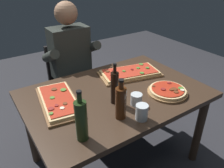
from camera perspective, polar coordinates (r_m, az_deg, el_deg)
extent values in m
plane|color=#2D2D33|center=(2.24, 0.75, -18.55)|extent=(6.40, 6.40, 0.00)
cube|color=#3D2B1E|center=(1.77, 0.90, -2.63)|extent=(1.40, 0.96, 0.04)
cylinder|color=#3D2B1E|center=(2.14, 21.35, -10.77)|extent=(0.07, 0.07, 0.70)
cylinder|color=#3D2B1E|center=(2.11, -20.10, -11.23)|extent=(0.07, 0.07, 0.70)
cylinder|color=#3D2B1E|center=(2.56, 7.23, -1.72)|extent=(0.07, 0.07, 0.70)
cube|color=olive|center=(2.03, 4.57, 2.53)|extent=(0.59, 0.39, 0.02)
cube|color=#DBB270|center=(2.02, 4.59, 2.99)|extent=(0.55, 0.36, 0.02)
cube|color=red|center=(2.02, 4.61, 3.32)|extent=(0.50, 0.32, 0.01)
cylinder|color=#4C7F2D|center=(2.08, 9.04, 4.11)|extent=(0.03, 0.03, 0.01)
cylinder|color=#4C7F2D|center=(2.07, 6.69, 4.10)|extent=(0.04, 0.04, 0.01)
cylinder|color=maroon|center=(1.93, -0.03, 2.33)|extent=(0.03, 0.03, 0.00)
cylinder|color=#4C7F2D|center=(2.00, 3.06, 3.31)|extent=(0.03, 0.03, 0.01)
cylinder|color=#4C7F2D|center=(1.98, 7.63, 2.81)|extent=(0.04, 0.04, 0.01)
cylinder|color=brown|center=(1.88, 0.95, 1.70)|extent=(0.03, 0.03, 0.01)
cylinder|color=brown|center=(1.99, -1.19, 3.25)|extent=(0.04, 0.04, 0.01)
cylinder|color=maroon|center=(2.00, 0.60, 3.43)|extent=(0.04, 0.04, 0.00)
cylinder|color=#4C7F2D|center=(2.15, 7.45, 5.04)|extent=(0.04, 0.04, 0.01)
cylinder|color=maroon|center=(1.99, 0.39, 3.28)|extent=(0.03, 0.03, 0.00)
cylinder|color=maroon|center=(2.03, 5.14, 3.76)|extent=(0.03, 0.03, 0.01)
cube|color=brown|center=(1.67, -13.43, -4.53)|extent=(0.33, 0.55, 0.02)
cube|color=#E5C184|center=(1.66, -13.50, -4.01)|extent=(0.29, 0.51, 0.02)
cube|color=#B72D19|center=(1.66, -13.55, -3.63)|extent=(0.26, 0.47, 0.01)
cylinder|color=brown|center=(1.77, -14.59, -1.32)|extent=(0.04, 0.04, 0.01)
cylinder|color=beige|center=(1.54, -12.62, -6.02)|extent=(0.03, 0.03, 0.00)
cylinder|color=maroon|center=(1.57, -14.03, -5.34)|extent=(0.03, 0.03, 0.01)
cylinder|color=#4C7F2D|center=(1.74, -12.34, -1.47)|extent=(0.04, 0.04, 0.01)
cylinder|color=brown|center=(1.58, -11.91, -4.93)|extent=(0.03, 0.03, 0.00)
cylinder|color=maroon|center=(1.55, -15.29, -6.19)|extent=(0.04, 0.04, 0.01)
cylinder|color=#4C7F2D|center=(1.50, -15.35, -7.29)|extent=(0.03, 0.03, 0.01)
cylinder|color=#4C7F2D|center=(1.67, -15.04, -3.40)|extent=(0.04, 0.04, 0.00)
cylinder|color=olive|center=(1.80, 13.95, -2.07)|extent=(0.31, 0.31, 0.02)
cylinder|color=#E5C184|center=(1.79, 14.02, -1.58)|extent=(0.28, 0.28, 0.02)
cylinder|color=#B72D19|center=(1.78, 14.07, -1.22)|extent=(0.25, 0.25, 0.01)
cylinder|color=brown|center=(1.76, 14.85, -1.44)|extent=(0.03, 0.03, 0.01)
cylinder|color=brown|center=(1.78, 15.77, -1.27)|extent=(0.04, 0.04, 0.01)
cylinder|color=maroon|center=(1.75, 12.94, -1.29)|extent=(0.04, 0.04, 0.01)
cylinder|color=brown|center=(1.74, 16.04, -1.97)|extent=(0.04, 0.04, 0.01)
cylinder|color=brown|center=(1.79, 10.57, -0.52)|extent=(0.03, 0.03, 0.00)
cylinder|color=brown|center=(1.78, 15.61, -1.24)|extent=(0.04, 0.04, 0.01)
cylinder|color=maroon|center=(1.86, 14.37, 0.31)|extent=(0.03, 0.03, 0.01)
cylinder|color=#4C7F2D|center=(1.80, 17.20, -1.04)|extent=(0.04, 0.04, 0.01)
cylinder|color=beige|center=(1.78, 17.52, -1.49)|extent=(0.03, 0.03, 0.01)
cylinder|color=black|center=(1.58, 0.69, -1.04)|extent=(0.06, 0.06, 0.24)
cylinder|color=black|center=(1.51, 0.73, 3.85)|extent=(0.02, 0.02, 0.06)
cylinder|color=black|center=(1.49, 0.73, 5.04)|extent=(0.02, 0.02, 0.01)
cylinder|color=#233819|center=(1.27, -7.86, -9.38)|extent=(0.07, 0.07, 0.25)
cylinder|color=#233819|center=(1.18, -8.35, -3.48)|extent=(0.03, 0.03, 0.06)
cylinder|color=black|center=(1.16, -8.48, -2.02)|extent=(0.03, 0.03, 0.01)
cylinder|color=#47230F|center=(1.43, 2.24, -4.97)|extent=(0.07, 0.07, 0.22)
cylinder|color=#47230F|center=(1.36, 2.35, -0.24)|extent=(0.03, 0.03, 0.05)
cylinder|color=black|center=(1.35, 2.38, 0.93)|extent=(0.04, 0.04, 0.01)
cylinder|color=silver|center=(1.60, 6.24, -3.94)|extent=(0.08, 0.08, 0.09)
cylinder|color=silver|center=(1.46, 7.61, -7.16)|extent=(0.08, 0.08, 0.11)
cylinder|color=#5B3814|center=(1.48, 7.52, -8.34)|extent=(0.07, 0.07, 0.03)
cube|color=black|center=(2.50, -9.90, -0.65)|extent=(0.44, 0.44, 0.04)
cube|color=black|center=(2.57, -12.22, 5.67)|extent=(0.40, 0.04, 0.42)
cylinder|color=black|center=(2.42, -11.65, -8.39)|extent=(0.04, 0.04, 0.41)
cylinder|color=black|center=(2.54, -3.77, -5.66)|extent=(0.04, 0.04, 0.41)
cylinder|color=black|center=(2.72, -14.83, -4.21)|extent=(0.04, 0.04, 0.41)
cylinder|color=black|center=(2.83, -7.66, -1.97)|extent=(0.04, 0.04, 0.41)
cylinder|color=#23232D|center=(2.44, -9.84, -7.24)|extent=(0.11, 0.11, 0.45)
cylinder|color=#23232D|center=(2.51, -5.69, -5.81)|extent=(0.11, 0.11, 0.45)
cube|color=#23232D|center=(2.38, -9.05, 0.03)|extent=(0.34, 0.40, 0.12)
cube|color=#2D332D|center=(2.33, -10.73, 7.92)|extent=(0.38, 0.22, 0.52)
sphere|color=#A37556|center=(2.23, -11.68, 17.32)|extent=(0.22, 0.22, 0.22)
cylinder|color=#2D332D|center=(2.21, -15.48, 6.89)|extent=(0.09, 0.31, 0.21)
cylinder|color=#2D332D|center=(2.37, -5.38, 9.31)|extent=(0.09, 0.31, 0.21)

